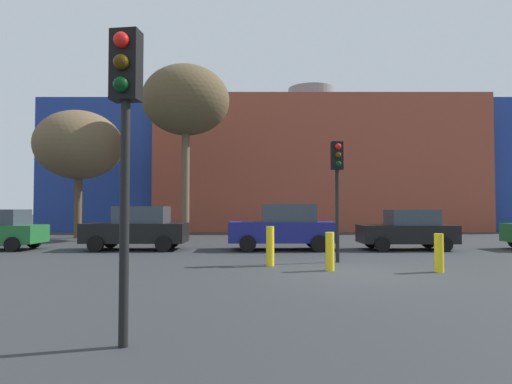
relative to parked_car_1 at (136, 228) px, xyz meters
name	(u,v)px	position (x,y,z in m)	size (l,w,h in m)	color
ground_plane	(352,273)	(7.48, -6.44, -0.89)	(200.00, 200.00, 0.00)	#2D3033
building_backdrop	(311,170)	(9.70, 19.48, 4.14)	(41.92, 13.00, 12.06)	#9E4733
parked_car_1	(136,228)	(0.00, 0.00, 0.00)	(4.13, 2.03, 1.79)	black
parked_car_2	(283,227)	(6.04, 0.00, 0.05)	(4.35, 2.13, 1.88)	navy
parked_car_3	(406,230)	(11.15, 0.00, -0.07)	(3.83, 1.88, 1.66)	black
traffic_light_near_left	(124,113)	(3.24, -12.61, 2.04)	(0.39, 0.38, 3.98)	black
traffic_light_island	(336,173)	(7.49, -4.15, 1.95)	(0.38, 0.38, 3.85)	black
bare_tree_0	(185,101)	(0.96, 6.21, 6.81)	(4.87, 4.87, 9.71)	brown
bare_tree_1	(78,145)	(-5.37, 7.10, 4.45)	(4.95, 4.95, 7.35)	brown
bollard_yellow_0	(438,253)	(9.83, -6.25, -0.37)	(0.24, 0.24, 1.03)	yellow
bollard_yellow_1	(269,246)	(5.32, -5.01, -0.30)	(0.24, 0.24, 1.18)	yellow
bollard_yellow_2	(329,251)	(6.93, -5.98, -0.36)	(0.24, 0.24, 1.06)	yellow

